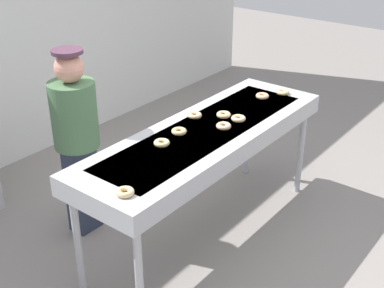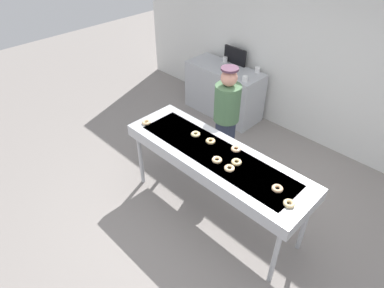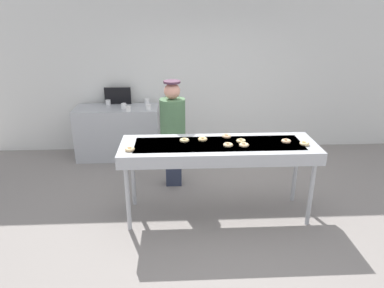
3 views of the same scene
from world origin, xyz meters
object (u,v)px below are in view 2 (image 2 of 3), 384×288
menu_display (235,56)px  paper_cup_4 (229,69)px  plain_donut_0 (229,168)px  paper_cup_0 (257,70)px  plain_donut_5 (236,162)px  plain_donut_7 (236,149)px  paper_cup_3 (227,74)px  plain_donut_2 (210,141)px  paper_cup_1 (225,60)px  plain_donut_4 (196,134)px  prep_counter (224,91)px  plain_donut_8 (146,122)px  plain_donut_3 (289,204)px  plain_donut_1 (277,189)px  paper_cup_2 (245,79)px  worker_baker (227,112)px  fryer_conveyor (215,159)px  plain_donut_6 (217,160)px

menu_display → paper_cup_4: bearing=-66.8°
plain_donut_0 → paper_cup_0: 2.75m
plain_donut_5 → plain_donut_7: bearing=130.3°
plain_donut_7 → paper_cup_0: size_ratio=1.30×
paper_cup_4 → plain_donut_0: bearing=-50.2°
paper_cup_3 → plain_donut_2: bearing=-55.7°
paper_cup_1 → paper_cup_3: (0.41, -0.44, 0.00)m
paper_cup_1 → paper_cup_4: (0.32, -0.27, 0.00)m
plain_donut_4 → plain_donut_5: same height
plain_donut_4 → prep_counter: (-1.15, 1.94, -0.56)m
plain_donut_8 → prep_counter: size_ratio=0.08×
prep_counter → plain_donut_0: bearing=-48.9°
paper_cup_3 → paper_cup_0: bearing=60.1°
plain_donut_8 → paper_cup_1: bearing=105.5°
plain_donut_3 → paper_cup_0: bearing=131.3°
plain_donut_4 → plain_donut_5: size_ratio=1.00×
plain_donut_1 → plain_donut_5: size_ratio=1.00×
plain_donut_0 → plain_donut_8: same height
plain_donut_0 → plain_donut_2: (-0.49, 0.23, 0.00)m
plain_donut_3 → prep_counter: size_ratio=0.08×
plain_donut_0 → plain_donut_4: (-0.72, 0.20, 0.00)m
paper_cup_2 → plain_donut_4: bearing=-72.1°
plain_donut_0 → menu_display: size_ratio=0.25×
paper_cup_0 → menu_display: bearing=178.9°
plain_donut_4 → paper_cup_2: size_ratio=1.30×
plain_donut_0 → prep_counter: 2.90m
plain_donut_1 → plain_donut_3: (0.20, -0.09, 0.00)m
worker_baker → paper_cup_2: (-0.42, 0.98, 0.04)m
worker_baker → menu_display: 1.74m
plain_donut_8 → paper_cup_1: plain_donut_8 is taller
plain_donut_2 → paper_cup_4: size_ratio=1.30×
plain_donut_0 → plain_donut_1: 0.56m
plain_donut_1 → paper_cup_4: (-2.28, 1.97, -0.05)m
worker_baker → plain_donut_8: bearing=51.6°
plain_donut_1 → menu_display: 3.34m
fryer_conveyor → plain_donut_0: bearing=-19.8°
plain_donut_1 → plain_donut_0: bearing=-169.4°
menu_display → plain_donut_2: bearing=-57.7°
prep_counter → paper_cup_1: paper_cup_1 is taller
plain_donut_4 → prep_counter: bearing=120.6°
plain_donut_2 → plain_donut_7: 0.34m
plain_donut_2 → paper_cup_4: plain_donut_2 is taller
plain_donut_1 → worker_baker: worker_baker is taller
prep_counter → paper_cup_0: size_ratio=16.00×
plain_donut_5 → menu_display: menu_display is taller
fryer_conveyor → plain_donut_0: size_ratio=20.58×
prep_counter → paper_cup_2: bearing=-16.8°
plain_donut_6 → paper_cup_2: bearing=119.3°
fryer_conveyor → paper_cup_0: 2.52m
plain_donut_4 → paper_cup_0: (-0.62, 2.20, -0.05)m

